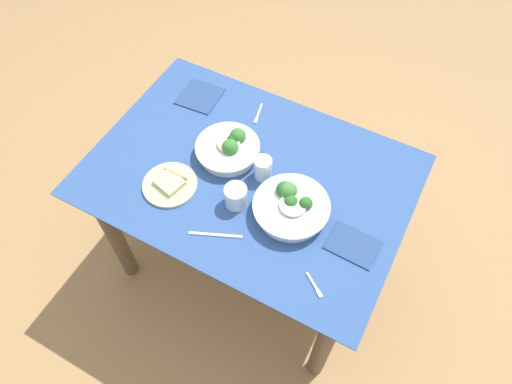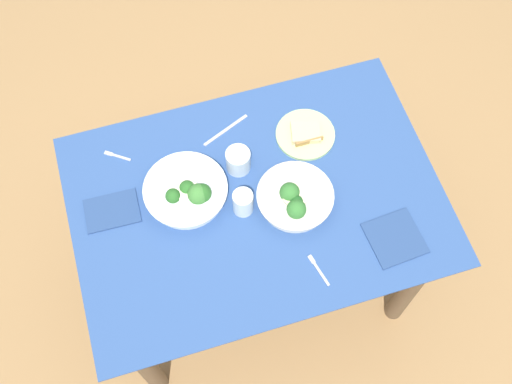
{
  "view_description": "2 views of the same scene",
  "coord_description": "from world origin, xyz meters",
  "views": [
    {
      "loc": [
        -0.52,
        0.9,
        2.17
      ],
      "look_at": [
        -0.07,
        0.07,
        0.75
      ],
      "focal_mm": 33.15,
      "sensor_mm": 36.0,
      "label": 1
    },
    {
      "loc": [
        -0.26,
        -0.84,
        2.56
      ],
      "look_at": [
        0.0,
        0.02,
        0.75
      ],
      "focal_mm": 43.81,
      "sensor_mm": 36.0,
      "label": 2
    }
  ],
  "objects": [
    {
      "name": "ground_plane",
      "position": [
        0.0,
        0.0,
        0.0
      ],
      "size": [
        6.0,
        6.0,
        0.0
      ],
      "primitive_type": "plane",
      "color": "#9E7547"
    },
    {
      "name": "dining_table",
      "position": [
        0.0,
        0.0,
        0.6
      ],
      "size": [
        1.19,
        0.84,
        0.74
      ],
      "color": "#2D4C84",
      "rests_on": "ground_plane"
    },
    {
      "name": "broccoli_bowl_far",
      "position": [
        -0.21,
        0.07,
        0.77
      ],
      "size": [
        0.27,
        0.27,
        0.1
      ],
      "color": "white",
      "rests_on": "dining_table"
    },
    {
      "name": "broccoli_bowl_near",
      "position": [
        0.11,
        -0.05,
        0.77
      ],
      "size": [
        0.25,
        0.25,
        0.09
      ],
      "color": "silver",
      "rests_on": "dining_table"
    },
    {
      "name": "bread_side_plate",
      "position": [
        0.23,
        0.18,
        0.75
      ],
      "size": [
        0.2,
        0.2,
        0.03
      ],
      "color": "#B7D684",
      "rests_on": "dining_table"
    },
    {
      "name": "water_glass_center",
      "position": [
        -0.02,
        0.13,
        0.78
      ],
      "size": [
        0.08,
        0.08,
        0.08
      ],
      "primitive_type": "cylinder",
      "color": "silver",
      "rests_on": "dining_table"
    },
    {
      "name": "water_glass_side",
      "position": [
        -0.05,
        -0.02,
        0.78
      ],
      "size": [
        0.07,
        0.07,
        0.09
      ],
      "primitive_type": "cylinder",
      "color": "silver",
      "rests_on": "dining_table"
    },
    {
      "name": "fork_by_far_bowl",
      "position": [
        -0.4,
        0.29,
        0.74
      ],
      "size": [
        0.08,
        0.06,
        0.0
      ],
      "rotation": [
        0.0,
        0.0,
        2.52
      ],
      "color": "#B7B7BC",
      "rests_on": "dining_table"
    },
    {
      "name": "fork_by_near_bowl",
      "position": [
        0.11,
        -0.28,
        0.74
      ],
      "size": [
        0.04,
        0.11,
        0.0
      ],
      "rotation": [
        0.0,
        0.0,
        1.8
      ],
      "color": "#B7B7BC",
      "rests_on": "dining_table"
    },
    {
      "name": "table_knife_left",
      "position": [
        -0.02,
        0.28,
        0.74
      ],
      "size": [
        0.18,
        0.08,
        0.0
      ],
      "primitive_type": "cube",
      "rotation": [
        0.0,
        0.0,
        3.55
      ],
      "color": "#B7B7BC",
      "rests_on": "dining_table"
    },
    {
      "name": "napkin_folded_upper",
      "position": [
        0.38,
        -0.26,
        0.74
      ],
      "size": [
        0.17,
        0.17,
        0.01
      ],
      "primitive_type": "cube",
      "rotation": [
        0.0,
        0.0,
        0.07
      ],
      "color": "navy",
      "rests_on": "dining_table"
    },
    {
      "name": "napkin_folded_lower",
      "position": [
        -0.46,
        0.09,
        0.74
      ],
      "size": [
        0.18,
        0.13,
        0.01
      ],
      "primitive_type": "cube",
      "rotation": [
        0.0,
        0.0,
        -0.03
      ],
      "color": "navy",
      "rests_on": "dining_table"
    }
  ]
}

